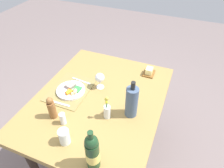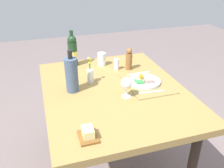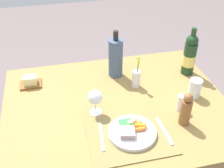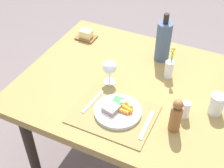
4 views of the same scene
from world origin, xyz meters
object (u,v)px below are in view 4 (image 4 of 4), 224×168
object	(u,v)px
salt_shaker	(186,110)
wine_glass	(110,68)
fork	(93,101)
knife	(147,125)
water_tumbler	(216,105)
dinner_plate	(118,110)
pepper_mill	(176,116)
dining_table	(133,95)
cooler_bottle	(163,41)
flower_vase	(169,68)
butter_dish	(86,35)

from	to	relation	value
salt_shaker	wine_glass	bearing A→B (deg)	169.88
fork	knife	bearing A→B (deg)	-0.07
water_tumbler	dinner_plate	bearing A→B (deg)	-153.82
pepper_mill	salt_shaker	distance (m)	0.11
dinner_plate	water_tumbler	size ratio (longest dim) A/B	2.14
dining_table	pepper_mill	bearing A→B (deg)	-37.14
cooler_bottle	wine_glass	size ratio (longest dim) A/B	2.13
knife	pepper_mill	world-z (taller)	pepper_mill
wine_glass	salt_shaker	bearing A→B (deg)	-10.12
dinner_plate	water_tumbler	bearing A→B (deg)	26.18
dinner_plate	cooler_bottle	xyz separation A→B (m)	(0.05, 0.54, 0.11)
flower_vase	wine_glass	world-z (taller)	flower_vase
cooler_bottle	pepper_mill	distance (m)	0.58
butter_dish	dinner_plate	bearing A→B (deg)	-48.14
dinner_plate	salt_shaker	bearing A→B (deg)	21.24
flower_vase	salt_shaker	xyz separation A→B (m)	(0.17, -0.27, -0.02)
butter_dish	cooler_bottle	xyz separation A→B (m)	(0.54, -0.01, 0.10)
butter_dish	wine_glass	xyz separation A→B (m)	(0.35, -0.35, 0.08)
salt_shaker	pepper_mill	bearing A→B (deg)	-103.83
fork	salt_shaker	size ratio (longest dim) A/B	1.99
butter_dish	wine_glass	world-z (taller)	wine_glass
flower_vase	butter_dish	bearing A→B (deg)	165.95
dining_table	knife	size ratio (longest dim) A/B	6.40
knife	pepper_mill	xyz separation A→B (m)	(0.12, 0.04, 0.08)
dining_table	water_tumbler	size ratio (longest dim) A/B	11.25
wine_glass	salt_shaker	world-z (taller)	wine_glass
water_tumbler	cooler_bottle	size ratio (longest dim) A/B	0.36
fork	pepper_mill	bearing A→B (deg)	6.71
wine_glass	pepper_mill	xyz separation A→B (m)	(0.43, -0.18, -0.01)
knife	flower_vase	distance (m)	0.42
dining_table	cooler_bottle	distance (m)	0.37
water_tumbler	pepper_mill	distance (m)	0.26
wine_glass	dining_table	bearing A→B (deg)	19.21
water_tumbler	pepper_mill	xyz separation A→B (m)	(-0.16, -0.20, 0.04)
dining_table	wine_glass	size ratio (longest dim) A/B	8.71
dining_table	butter_dish	distance (m)	0.58
water_tumbler	butter_dish	bearing A→B (deg)	160.47
knife	dining_table	bearing A→B (deg)	121.66
dinner_plate	butter_dish	distance (m)	0.74
pepper_mill	butter_dish	bearing A→B (deg)	145.75
dinner_plate	fork	world-z (taller)	dinner_plate
water_tumbler	butter_dish	xyz separation A→B (m)	(-0.94, 0.33, -0.02)
knife	butter_dish	xyz separation A→B (m)	(-0.66, 0.57, 0.02)
wine_glass	butter_dish	bearing A→B (deg)	134.98
dining_table	wine_glass	distance (m)	0.23
fork	water_tumbler	bearing A→B (deg)	24.86
dining_table	water_tumbler	distance (m)	0.48
butter_dish	wine_glass	bearing A→B (deg)	-45.02
dinner_plate	butter_dish	world-z (taller)	butter_dish
water_tumbler	salt_shaker	bearing A→B (deg)	-143.62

